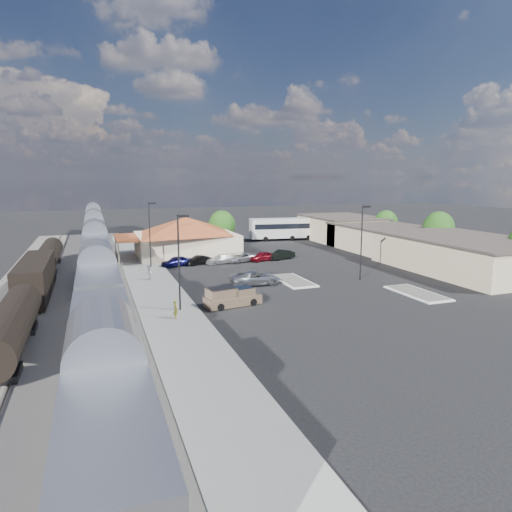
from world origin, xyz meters
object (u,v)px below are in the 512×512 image
object	(u,v)px
station_depot	(186,236)
suv	(255,278)
coach_bus	(284,228)
pickup_truck	(233,297)

from	to	relation	value
station_depot	suv	world-z (taller)	station_depot
suv	coach_bus	size ratio (longest dim) A/B	0.43
suv	pickup_truck	bearing A→B (deg)	147.57
station_depot	coach_bus	bearing A→B (deg)	28.76
coach_bus	suv	bearing A→B (deg)	158.88
station_depot	suv	size ratio (longest dim) A/B	3.13
suv	station_depot	bearing A→B (deg)	10.16
pickup_truck	suv	size ratio (longest dim) A/B	0.97
station_depot	coach_bus	xyz separation A→B (m)	(21.86, 12.00, -0.65)
station_depot	coach_bus	distance (m)	24.95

